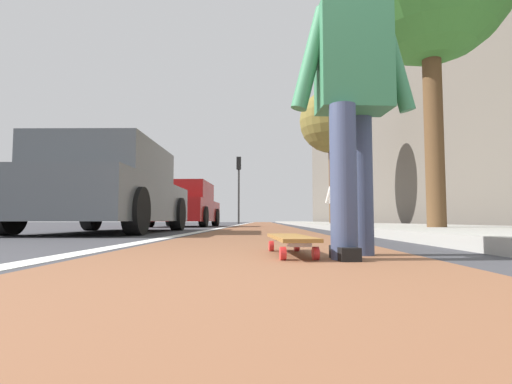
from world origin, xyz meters
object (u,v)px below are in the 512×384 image
parked_car_mid (185,206)px  pedestrian_distant (335,200)px  street_tree_mid (331,122)px  skateboard (291,239)px  skater_person (353,91)px  parked_car_near (109,190)px  traffic_light (239,177)px

parked_car_mid → pedestrian_distant: size_ratio=2.75×
parked_car_mid → street_tree_mid: 6.25m
skateboard → skater_person: size_ratio=0.52×
parked_car_near → parked_car_mid: parked_car_near is taller
parked_car_near → traffic_light: 18.45m
skateboard → pedestrian_distant: size_ratio=0.56×
skateboard → parked_car_near: parked_car_near is taller
skater_person → parked_car_near: skater_person is taller
skateboard → traffic_light: (22.69, 1.70, 2.83)m
skateboard → parked_car_near: bearing=32.5°
parked_car_near → pedestrian_distant: size_ratio=2.91×
skater_person → parked_car_mid: size_ratio=0.39×
parked_car_near → parked_car_mid: 6.60m
parked_car_mid → street_tree_mid: street_tree_mid is taller
skateboard → skater_person: (-0.15, -0.35, 0.84)m
skater_person → skateboard: bearing=66.6°
parked_car_near → street_tree_mid: 10.07m
skater_person → street_tree_mid: 13.08m
skateboard → street_tree_mid: (12.43, -2.40, 3.80)m
pedestrian_distant → parked_car_near: bearing=141.6°
parked_car_near → traffic_light: bearing=-3.5°
parked_car_mid → pedestrian_distant: bearing=-93.4°
skater_person → pedestrian_distant: skater_person is taller
pedestrian_distant → parked_car_mid: bearing=86.6°
parked_car_mid → pedestrian_distant: (-0.29, -4.99, 0.16)m
parked_car_near → skateboard: bearing=-147.5°
skateboard → traffic_light: bearing=4.3°
street_tree_mid → pedestrian_distant: size_ratio=3.35×
skateboard → street_tree_mid: street_tree_mid is taller
skater_person → traffic_light: bearing=5.1°
parked_car_mid → street_tree_mid: size_ratio=0.82×
street_tree_mid → skateboard: bearing=169.1°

